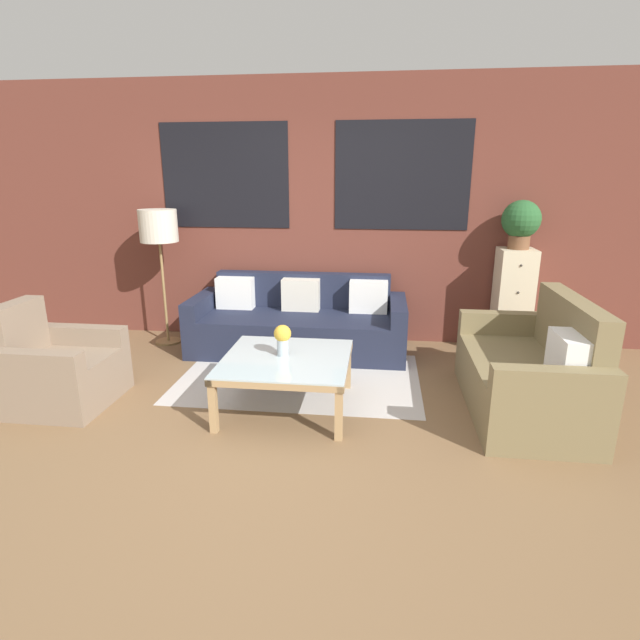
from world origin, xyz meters
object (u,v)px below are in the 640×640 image
at_px(settee_vintage, 530,374).
at_px(flower_vase, 283,338).
at_px(drawer_cabinet, 512,301).
at_px(potted_plant, 521,222).
at_px(couch_dark, 299,324).
at_px(coffee_table, 286,364).
at_px(armchair_corner, 57,371).
at_px(floor_lamp, 159,230).

relative_size(settee_vintage, flower_vase, 6.05).
xyz_separation_m(drawer_cabinet, potted_plant, (-0.00, 0.00, 0.82)).
height_order(couch_dark, flower_vase, couch_dark).
distance_m(coffee_table, potted_plant, 2.82).
relative_size(settee_vintage, armchair_corner, 1.80).
relative_size(coffee_table, floor_lamp, 0.67).
height_order(couch_dark, floor_lamp, floor_lamp).
height_order(drawer_cabinet, flower_vase, drawer_cabinet).
xyz_separation_m(coffee_table, drawer_cabinet, (2.08, 1.62, 0.17)).
bearing_deg(coffee_table, floor_lamp, 138.19).
distance_m(settee_vintage, drawer_cabinet, 1.47).
height_order(settee_vintage, flower_vase, settee_vintage).
bearing_deg(armchair_corner, settee_vintage, 4.61).
xyz_separation_m(couch_dark, floor_lamp, (-1.50, 0.06, 0.97)).
height_order(armchair_corner, drawer_cabinet, drawer_cabinet).
xyz_separation_m(coffee_table, potted_plant, (2.08, 1.62, 0.99)).
height_order(armchair_corner, potted_plant, potted_plant).
distance_m(floor_lamp, flower_vase, 2.24).
distance_m(couch_dark, potted_plant, 2.47).
height_order(armchair_corner, floor_lamp, floor_lamp).
distance_m(armchair_corner, floor_lamp, 1.87).
height_order(coffee_table, drawer_cabinet, drawer_cabinet).
relative_size(couch_dark, flower_vase, 8.91).
height_order(couch_dark, armchair_corner, armchair_corner).
bearing_deg(couch_dark, floor_lamp, 177.68).
xyz_separation_m(coffee_table, flower_vase, (-0.03, 0.04, 0.21)).
bearing_deg(potted_plant, floor_lamp, -177.49).
distance_m(settee_vintage, floor_lamp, 3.87).
bearing_deg(flower_vase, armchair_corner, -175.05).
bearing_deg(armchair_corner, couch_dark, 41.10).
bearing_deg(flower_vase, settee_vintage, 4.29).
bearing_deg(floor_lamp, settee_vintage, -19.91).
bearing_deg(flower_vase, drawer_cabinet, 36.86).
xyz_separation_m(drawer_cabinet, flower_vase, (-2.12, -1.59, 0.03)).
relative_size(potted_plant, flower_vase, 1.93).
distance_m(drawer_cabinet, flower_vase, 2.65).
bearing_deg(coffee_table, armchair_corner, -176.25).
height_order(floor_lamp, potted_plant, potted_plant).
distance_m(couch_dark, drawer_cabinet, 2.24).
xyz_separation_m(armchair_corner, coffee_table, (1.88, 0.12, 0.10)).
bearing_deg(floor_lamp, coffee_table, -41.81).
xyz_separation_m(couch_dark, potted_plant, (2.21, 0.22, 1.08)).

